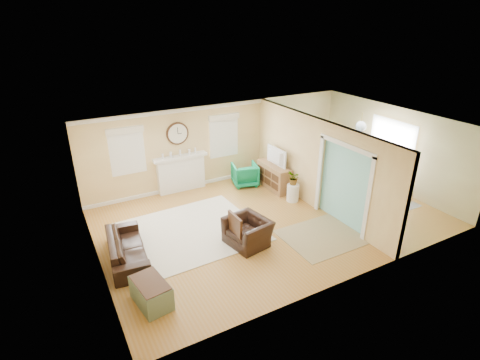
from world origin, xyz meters
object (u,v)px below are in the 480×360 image
at_px(sofa, 127,248).
at_px(credenza, 274,177).
at_px(eames_chair, 248,232).
at_px(green_chair, 245,174).
at_px(dining_table, 361,185).

bearing_deg(sofa, credenza, -66.35).
relative_size(sofa, eames_chair, 1.95).
xyz_separation_m(green_chair, credenza, (0.68, -0.67, 0.04)).
xyz_separation_m(sofa, dining_table, (7.08, -0.16, 0.06)).
height_order(green_chair, dining_table, green_chair).
bearing_deg(eames_chair, sofa, -116.74).
relative_size(sofa, green_chair, 2.51).
bearing_deg(credenza, dining_table, -41.01).
height_order(eames_chair, dining_table, dining_table).
distance_m(sofa, green_chair, 4.93).
bearing_deg(green_chair, dining_table, 152.63).
distance_m(sofa, dining_table, 7.08).
distance_m(green_chair, dining_table, 3.65).
relative_size(sofa, credenza, 1.46).
distance_m(eames_chair, credenza, 3.33).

